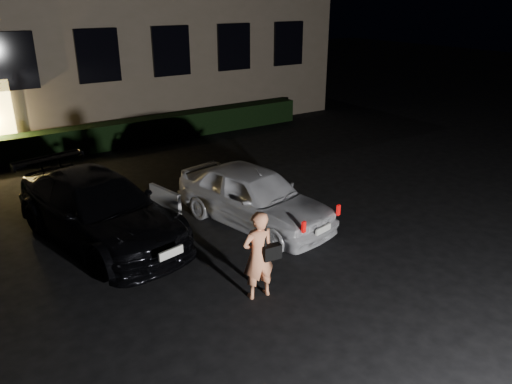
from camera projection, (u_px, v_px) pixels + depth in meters
ground at (310, 287)px, 8.89m from camera, size 80.00×80.00×0.00m
hedge at (111, 136)px, 16.83m from camera, size 15.00×0.70×0.85m
sedan at (100, 209)px, 10.40m from camera, size 2.86×5.08×1.39m
hatch at (254, 196)px, 11.12m from camera, size 2.36×4.20×1.35m
man at (259, 255)px, 8.35m from camera, size 0.66×0.44×1.59m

